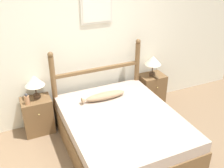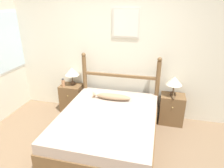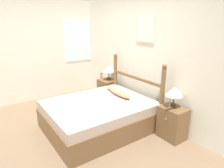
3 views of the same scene
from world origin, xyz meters
name	(u,v)px [view 3 (image 3 of 3)]	position (x,y,z in m)	size (l,w,h in m)	color
ground_plane	(67,134)	(0.00, 0.00, 0.00)	(16.00, 16.00, 0.00)	#7A6047
wall_back	(139,57)	(0.00, 1.73, 1.28)	(6.40, 0.08, 2.55)	beige
wall_left	(31,51)	(-2.13, 0.03, 1.28)	(0.08, 6.40, 2.55)	beige
bed	(99,115)	(0.14, 0.62, 0.27)	(1.54, 1.92, 0.54)	brown
headboard	(136,86)	(0.14, 1.54, 0.69)	(1.55, 0.08, 1.29)	brown
nightstand_left	(107,91)	(-0.90, 1.50, 0.29)	(0.45, 0.37, 0.58)	brown
nightstand_right	(172,123)	(1.18, 1.50, 0.29)	(0.45, 0.37, 0.58)	brown
table_lamp_left	(109,69)	(-0.87, 1.54, 0.87)	(0.29, 0.29, 0.38)	#422D1E
table_lamp_right	(174,92)	(1.17, 1.50, 0.87)	(0.29, 0.29, 0.38)	#422D1E
bottle	(101,76)	(-1.02, 1.41, 0.66)	(0.07, 0.07, 0.18)	tan
model_boat	(169,108)	(1.17, 1.39, 0.61)	(0.06, 0.19, 0.18)	#4C3823
fish_pillow	(119,93)	(0.09, 1.14, 0.60)	(0.71, 0.16, 0.11)	#997A5B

